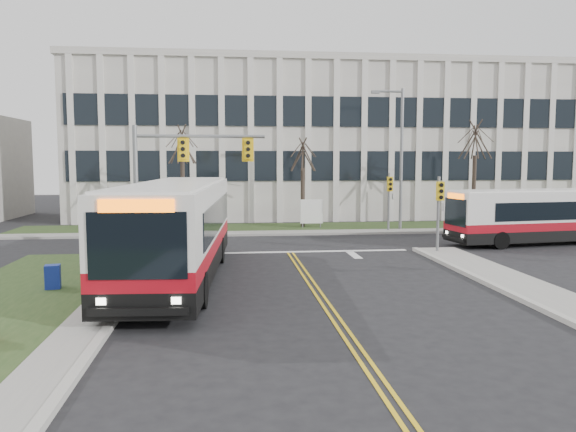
{
  "coord_description": "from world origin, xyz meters",
  "views": [
    {
      "loc": [
        -3.07,
        -19.44,
        4.54
      ],
      "look_at": [
        -0.28,
        6.38,
        2.0
      ],
      "focal_mm": 35.0,
      "sensor_mm": 36.0,
      "label": 1
    }
  ],
  "objects_px": {
    "newspaper_box_blue": "(53,278)",
    "bus_main": "(177,232)",
    "directory_sign": "(312,212)",
    "bus_cross": "(545,217)",
    "streetlight": "(399,151)"
  },
  "relations": [
    {
      "from": "directory_sign",
      "to": "bus_main",
      "type": "relative_size",
      "value": 0.15
    },
    {
      "from": "streetlight",
      "to": "newspaper_box_blue",
      "type": "bearing_deg",
      "value": -137.66
    },
    {
      "from": "streetlight",
      "to": "newspaper_box_blue",
      "type": "distance_m",
      "value": 23.73
    },
    {
      "from": "streetlight",
      "to": "bus_main",
      "type": "height_order",
      "value": "streetlight"
    },
    {
      "from": "newspaper_box_blue",
      "to": "bus_main",
      "type": "bearing_deg",
      "value": 11.51
    },
    {
      "from": "streetlight",
      "to": "newspaper_box_blue",
      "type": "relative_size",
      "value": 9.68
    },
    {
      "from": "directory_sign",
      "to": "bus_main",
      "type": "bearing_deg",
      "value": -116.08
    },
    {
      "from": "bus_main",
      "to": "directory_sign",
      "type": "bearing_deg",
      "value": 67.37
    },
    {
      "from": "directory_sign",
      "to": "newspaper_box_blue",
      "type": "bearing_deg",
      "value": -124.5
    },
    {
      "from": "directory_sign",
      "to": "bus_cross",
      "type": "distance_m",
      "value": 14.24
    },
    {
      "from": "streetlight",
      "to": "directory_sign",
      "type": "distance_m",
      "value": 6.96
    },
    {
      "from": "bus_cross",
      "to": "newspaper_box_blue",
      "type": "bearing_deg",
      "value": -76.89
    },
    {
      "from": "newspaper_box_blue",
      "to": "streetlight",
      "type": "bearing_deg",
      "value": 32.35
    },
    {
      "from": "streetlight",
      "to": "bus_main",
      "type": "distance_m",
      "value": 19.44
    },
    {
      "from": "directory_sign",
      "to": "bus_cross",
      "type": "xyz_separation_m",
      "value": [
        11.78,
        -8.0,
        0.3
      ]
    }
  ]
}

